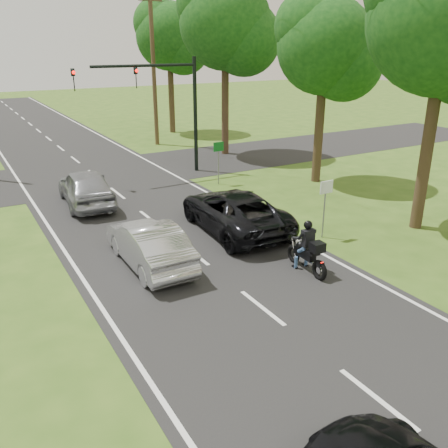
{
  "coord_description": "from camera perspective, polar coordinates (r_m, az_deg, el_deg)",
  "views": [
    {
      "loc": [
        -6.41,
        -8.98,
        6.56
      ],
      "look_at": [
        0.57,
        3.0,
        1.3
      ],
      "focal_mm": 38.0,
      "sensor_mm": 36.0,
      "label": 1
    }
  ],
  "objects": [
    {
      "name": "ground",
      "position": [
        12.84,
        4.62,
        -10.04
      ],
      "size": [
        140.0,
        140.0,
        0.0
      ],
      "primitive_type": "plane",
      "color": "#335317",
      "rests_on": "ground"
    },
    {
      "name": "road",
      "position": [
        21.08,
        -10.98,
        2.27
      ],
      "size": [
        8.0,
        100.0,
        0.01
      ],
      "primitive_type": "cube",
      "color": "black",
      "rests_on": "ground"
    },
    {
      "name": "cross_road",
      "position": [
        26.61,
        -15.4,
        5.77
      ],
      "size": [
        60.0,
        7.0,
        0.01
      ],
      "primitive_type": "cube",
      "color": "black",
      "rests_on": "ground"
    },
    {
      "name": "motorcycle_rider",
      "position": [
        14.66,
        10.07,
        -3.32
      ],
      "size": [
        0.55,
        1.93,
        1.66
      ],
      "rotation": [
        0.0,
        0.0,
        -0.05
      ],
      "color": "black",
      "rests_on": "ground"
    },
    {
      "name": "dark_suv",
      "position": [
        17.65,
        1.22,
        1.62
      ],
      "size": [
        2.86,
        5.59,
        1.51
      ],
      "primitive_type": "imported",
      "rotation": [
        0.0,
        0.0,
        3.08
      ],
      "color": "black",
      "rests_on": "road"
    },
    {
      "name": "silver_sedan",
      "position": [
        15.0,
        -8.99,
        -2.39
      ],
      "size": [
        1.53,
        4.32,
        1.42
      ],
      "primitive_type": "imported",
      "rotation": [
        0.0,
        0.0,
        3.14
      ],
      "color": "silver",
      "rests_on": "road"
    },
    {
      "name": "silver_suv",
      "position": [
        21.36,
        -16.3,
        4.3
      ],
      "size": [
        2.2,
        4.77,
        1.58
      ],
      "primitive_type": "imported",
      "rotation": [
        0.0,
        0.0,
        3.07
      ],
      "color": "#97989E",
      "rests_on": "road"
    },
    {
      "name": "traffic_signal",
      "position": [
        25.08,
        -7.45,
        15.07
      ],
      "size": [
        6.38,
        0.44,
        6.0
      ],
      "color": "black",
      "rests_on": "ground"
    },
    {
      "name": "utility_pole_far",
      "position": [
        33.48,
        -8.47,
        18.04
      ],
      "size": [
        1.6,
        0.28,
        10.0
      ],
      "color": "brown",
      "rests_on": "ground"
    },
    {
      "name": "sign_white",
      "position": [
        17.06,
        12.14,
        3.39
      ],
      "size": [
        0.55,
        0.07,
        2.12
      ],
      "color": "slate",
      "rests_on": "ground"
    },
    {
      "name": "sign_green",
      "position": [
        23.47,
        -0.67,
        8.57
      ],
      "size": [
        0.55,
        0.07,
        2.12
      ],
      "color": "slate",
      "rests_on": "ground"
    },
    {
      "name": "tree_row_c",
      "position": [
        24.03,
        12.81,
        19.52
      ],
      "size": [
        4.8,
        4.65,
        8.76
      ],
      "color": "#332316",
      "rests_on": "ground"
    },
    {
      "name": "tree_row_d",
      "position": [
        30.06,
        0.94,
        22.44
      ],
      "size": [
        5.76,
        5.58,
        10.45
      ],
      "color": "#332316",
      "rests_on": "ground"
    },
    {
      "name": "tree_row_e",
      "position": [
        38.22,
        -6.05,
        21.08
      ],
      "size": [
        5.28,
        5.12,
        9.61
      ],
      "color": "#332316",
      "rests_on": "ground"
    }
  ]
}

